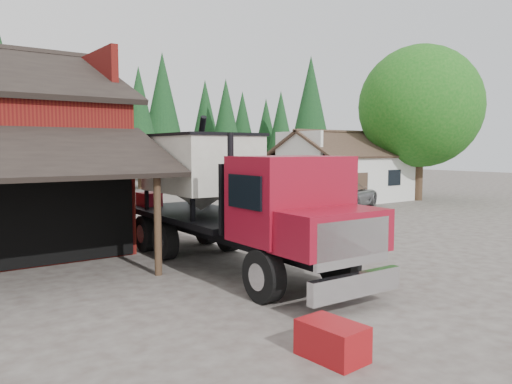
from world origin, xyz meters
TOP-DOWN VIEW (x-y plane):
  - ground at (0.00, 0.00)m, footprint 120.00×120.00m
  - farmhouse at (13.00, 13.00)m, footprint 8.60×6.42m
  - deciduous_tree at (17.01, 9.97)m, footprint 8.00×8.00m
  - conifer_backdrop at (0.00, 42.00)m, footprint 76.00×16.00m
  - near_pine_b at (6.00, 30.00)m, footprint 3.96×3.96m
  - near_pine_c at (22.00, 26.00)m, footprint 4.84×4.84m
  - feed_truck at (-3.49, 1.75)m, footprint 3.02×10.11m
  - silver_car at (10.27, 10.00)m, footprint 5.77×4.33m
  - equip_box at (-5.68, -4.59)m, footprint 0.77×1.14m

SIDE VIEW (x-z plane):
  - ground at x=0.00m, z-range 0.00..0.00m
  - conifer_backdrop at x=0.00m, z-range -8.00..8.00m
  - equip_box at x=-5.68m, z-range 0.00..0.60m
  - silver_car at x=10.27m, z-range 0.00..1.46m
  - farmhouse at x=13.00m, z-range -0.66..3.99m
  - feed_truck at x=-3.49m, z-range -0.15..4.38m
  - near_pine_b at x=6.00m, z-range 0.69..11.09m
  - deciduous_tree at x=17.01m, z-range 0.81..11.01m
  - near_pine_c at x=22.00m, z-range 0.69..13.09m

